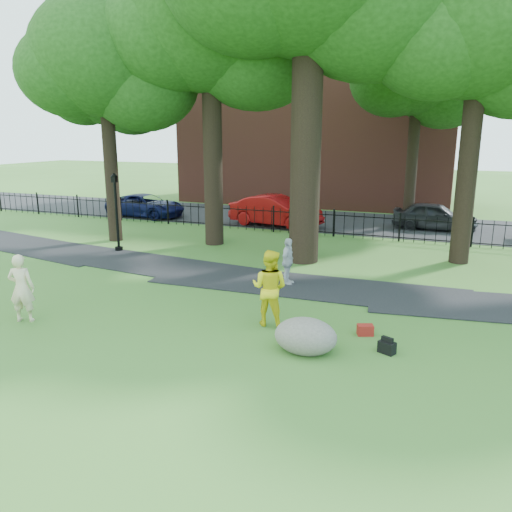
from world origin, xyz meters
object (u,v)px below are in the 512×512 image
at_px(woman, 22,288).
at_px(lamppost, 117,213).
at_px(red_sedan, 276,211).
at_px(man, 270,288).
at_px(boulder, 306,334).

relative_size(woman, lamppost, 0.56).
distance_m(woman, red_sedan, 15.29).
bearing_deg(red_sedan, woman, -176.07).
distance_m(lamppost, red_sedan, 8.81).
bearing_deg(lamppost, red_sedan, 58.13).
bearing_deg(red_sedan, man, -151.50).
height_order(boulder, lamppost, lamppost).
xyz_separation_m(lamppost, red_sedan, (4.13, 7.75, -0.77)).
relative_size(boulder, lamppost, 0.44).
height_order(woman, boulder, woman).
height_order(man, red_sedan, man).
distance_m(boulder, red_sedan, 15.42).
xyz_separation_m(woman, boulder, (7.29, 0.92, -0.48)).
bearing_deg(woman, man, 177.48).
bearing_deg(woman, boulder, 165.12).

